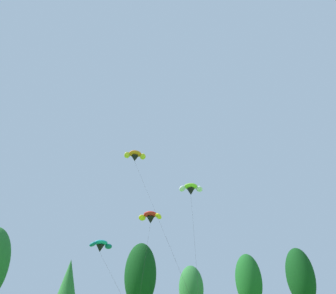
# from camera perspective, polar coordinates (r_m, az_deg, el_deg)

# --- Properties ---
(treeline_tree_d) EXTENTS (3.77, 3.77, 9.87)m
(treeline_tree_d) POSITION_cam_1_polar(r_m,az_deg,el_deg) (55.17, -18.38, -23.29)
(treeline_tree_d) COLOR #472D19
(treeline_tree_d) RESTS_ON ground_plane
(treeline_tree_e) EXTENTS (5.19, 5.19, 12.57)m
(treeline_tree_e) POSITION_cam_1_polar(r_m,az_deg,el_deg) (53.68, -5.23, -22.83)
(treeline_tree_e) COLOR #472D19
(treeline_tree_e) RESTS_ON ground_plane
(treeline_tree_f) EXTENTS (4.46, 4.46, 9.87)m
(treeline_tree_f) POSITION_cam_1_polar(r_m,az_deg,el_deg) (60.73, 4.39, -25.05)
(treeline_tree_f) COLOR #472D19
(treeline_tree_f) RESTS_ON ground_plane
(treeline_tree_g) EXTENTS (5.30, 5.30, 12.95)m
(treeline_tree_g) POSITION_cam_1_polar(r_m,az_deg,el_deg) (69.09, 14.96, -23.12)
(treeline_tree_g) COLOR #472D19
(treeline_tree_g) RESTS_ON ground_plane
(treeline_tree_h) EXTENTS (5.70, 5.70, 14.46)m
(treeline_tree_h) POSITION_cam_1_polar(r_m,az_deg,el_deg) (74.15, 23.70, -21.42)
(treeline_tree_h) COLOR #472D19
(treeline_tree_h) RESTS_ON ground_plane
(parafoil_kite_high_red_yellow) EXTENTS (7.09, 14.85, 12.79)m
(parafoil_kite_high_red_yellow) POSITION_cam_1_polar(r_m,az_deg,el_deg) (42.08, -3.35, -13.03)
(parafoil_kite_high_red_yellow) COLOR red
(parafoil_kite_mid_orange) EXTENTS (4.49, 16.22, 23.64)m
(parafoil_kite_mid_orange) POSITION_cam_1_polar(r_m,az_deg,el_deg) (48.90, -6.25, -1.68)
(parafoil_kite_mid_orange) COLOR orange
(parafoil_kite_far_teal) EXTENTS (3.95, 23.06, 10.21)m
(parafoil_kite_far_teal) POSITION_cam_1_polar(r_m,az_deg,el_deg) (48.40, -12.59, -17.63)
(parafoil_kite_far_teal) COLOR teal
(parafoil_kite_low_lime_white) EXTENTS (7.96, 14.02, 18.31)m
(parafoil_kite_low_lime_white) POSITION_cam_1_polar(r_m,az_deg,el_deg) (47.45, 4.32, -7.85)
(parafoil_kite_low_lime_white) COLOR #93D633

